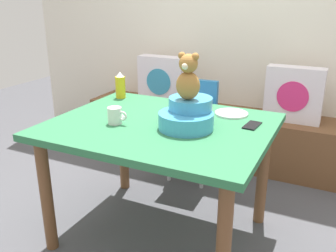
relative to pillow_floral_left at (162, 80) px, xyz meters
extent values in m
plane|color=#4C4C51|center=(0.61, -1.23, -0.68)|extent=(8.00, 8.00, 0.00)
cube|color=silver|center=(0.61, 0.29, 0.62)|extent=(4.40, 0.10, 2.60)
cube|color=brown|center=(0.61, 0.02, -0.45)|extent=(2.60, 0.44, 0.46)
cube|color=silver|center=(0.00, 0.00, 0.00)|extent=(0.44, 0.14, 0.44)
cylinder|color=teal|center=(0.00, -0.07, 0.00)|extent=(0.24, 0.01, 0.24)
cube|color=silver|center=(1.17, 0.00, 0.00)|extent=(0.44, 0.14, 0.44)
cylinder|color=#E02D72|center=(1.17, -0.07, 0.00)|extent=(0.24, 0.01, 0.24)
cube|color=#2D7247|center=(0.61, -1.23, 0.04)|extent=(1.23, 0.99, 0.04)
cylinder|color=brown|center=(0.08, -1.63, -0.33)|extent=(0.07, 0.07, 0.70)
cylinder|color=brown|center=(1.13, -1.63, -0.33)|extent=(0.07, 0.07, 0.70)
cylinder|color=brown|center=(0.08, -0.82, -0.33)|extent=(0.07, 0.07, 0.70)
cylinder|color=brown|center=(1.13, -0.82, -0.33)|extent=(0.07, 0.07, 0.70)
cylinder|color=#2672B2|center=(0.49, -0.43, -0.17)|extent=(0.34, 0.34, 0.10)
cube|color=#2672B2|center=(0.48, -0.29, -0.01)|extent=(0.30, 0.06, 0.24)
cube|color=white|center=(0.49, -0.61, -0.10)|extent=(0.31, 0.21, 0.02)
cylinder|color=silver|center=(0.35, -0.57, -0.45)|extent=(0.03, 0.03, 0.46)
cylinder|color=silver|center=(0.63, -0.57, -0.45)|extent=(0.03, 0.03, 0.46)
cylinder|color=silver|center=(0.35, -0.29, -0.45)|extent=(0.03, 0.03, 0.46)
cylinder|color=silver|center=(0.63, -0.29, -0.45)|extent=(0.03, 0.03, 0.46)
cylinder|color=#3D92C1|center=(0.77, -1.24, 0.10)|extent=(0.30, 0.30, 0.09)
cylinder|color=#3D92C1|center=(0.77, -1.18, 0.18)|extent=(0.24, 0.24, 0.07)
ellipsoid|color=#A37035|center=(0.77, -1.22, 0.29)|extent=(0.13, 0.11, 0.15)
sphere|color=#A37035|center=(0.77, -1.22, 0.41)|extent=(0.10, 0.10, 0.10)
sphere|color=beige|center=(0.77, -1.27, 0.40)|extent=(0.04, 0.04, 0.04)
sphere|color=#A37035|center=(0.74, -1.22, 0.45)|extent=(0.04, 0.04, 0.04)
sphere|color=#A37035|center=(0.81, -1.22, 0.45)|extent=(0.04, 0.04, 0.04)
cylinder|color=gold|center=(0.11, -0.86, 0.13)|extent=(0.07, 0.07, 0.15)
cone|color=white|center=(0.11, -0.86, 0.23)|extent=(0.06, 0.06, 0.03)
cylinder|color=silver|center=(0.38, -1.34, 0.11)|extent=(0.08, 0.08, 0.09)
torus|color=silver|center=(0.43, -1.34, 0.11)|extent=(0.06, 0.01, 0.06)
cylinder|color=white|center=(0.92, -0.89, 0.07)|extent=(0.20, 0.20, 0.01)
cube|color=black|center=(1.09, -1.05, 0.06)|extent=(0.08, 0.15, 0.01)
cube|color=silver|center=(0.31, -1.19, 0.06)|extent=(0.13, 0.13, 0.01)
camera|label=1|loc=(1.51, -2.98, 0.75)|focal=39.34mm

